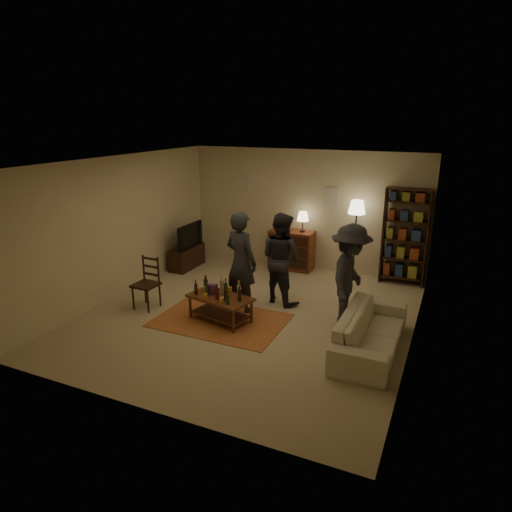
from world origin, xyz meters
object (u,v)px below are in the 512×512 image
Objects in this scene: bookshelf at (405,236)px; floor_lamp at (357,213)px; person_left at (241,262)px; dining_chair at (148,281)px; person_by_sofa at (350,277)px; dresser at (292,249)px; tv_stand at (187,252)px; person_right at (281,258)px; coffee_table at (220,299)px; sofa at (371,331)px.

bookshelf is 1.09m from floor_lamp.
person_left reaches higher than floor_lamp.
dining_chair is 0.48× the size of bookshelf.
person_by_sofa is at bearing 13.14° from dining_chair.
floor_lamp is 0.94× the size of person_left.
floor_lamp is 2.53m from person_by_sofa.
dining_chair is 0.72× the size of dresser.
tv_stand is at bearing -167.04° from floor_lamp.
person_right is (0.52, 0.65, -0.05)m from person_left.
person_by_sofa is at bearing 178.96° from person_right.
bookshelf is at bearing 50.78° from coffee_table.
person_right reaches higher than sofa.
coffee_table is at bearing 94.79° from person_left.
person_right reaches higher than dresser.
dresser is at bearing 37.17° from person_by_sofa.
person_left reaches higher than sofa.
sofa is (2.57, 0.02, -0.10)m from coffee_table.
dresser reaches higher than sofa.
bookshelf is 1.10× the size of person_left.
floor_lamp is at bearing 47.42° from dining_chair.
dining_chair reaches higher than coffee_table.
tv_stand reaches higher than dining_chair.
dining_chair is 5.24m from bookshelf.
tv_stand is 0.58× the size of person_left.
floor_lamp is at bearing 12.96° from tv_stand.
person_by_sofa reaches higher than dresser.
dresser is 0.67× the size of bookshelf.
person_by_sofa is at bearing -79.43° from floor_lamp.
person_right is (2.14, 1.24, 0.35)m from dining_chair.
coffee_table is at bearing 90.45° from sofa.
person_right is at bearing -117.74° from floor_lamp.
bookshelf is 3.61m from person_left.
person_left reaches higher than tv_stand.
coffee_table is 3.14m from dresser.
dresser is 3.15m from person_by_sofa.
bookshelf reaches higher than person_left.
bookshelf is 0.97× the size of sofa.
person_by_sofa is (-0.50, 0.63, 0.58)m from sofa.
dining_chair is at bearing -135.17° from floor_lamp.
person_right reaches higher than coffee_table.
dresser is 2.00m from person_right.
coffee_table is at bearing -93.17° from dresser.
floor_lamp is at bearing 10.47° from person_by_sofa.
sofa is at bearing -90.82° from bookshelf.
person_left is at bearing -133.39° from bookshelf.
person_left is (2.21, -1.65, 0.53)m from tv_stand.
person_left is 1.06× the size of person_right.
coffee_table is 0.68× the size of person_by_sofa.
dresser is at bearing -54.91° from person_right.
coffee_table is 0.89× the size of dresser.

